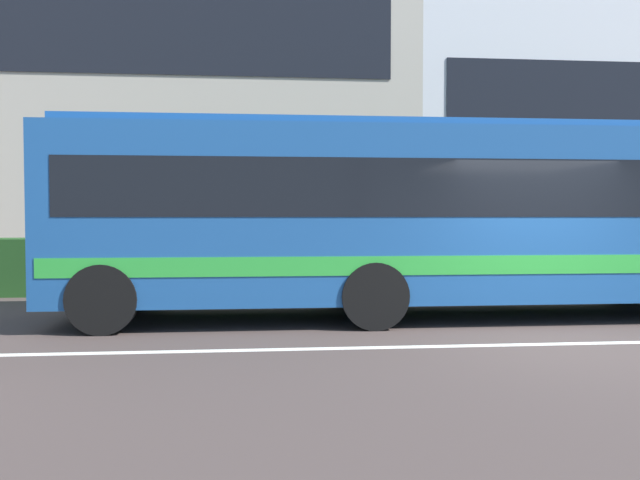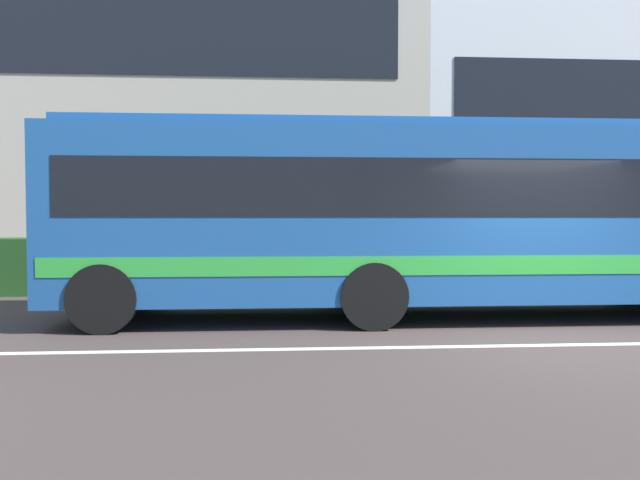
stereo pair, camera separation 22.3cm
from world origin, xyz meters
name	(u,v)px [view 2 (the right image)]	position (x,y,z in m)	size (l,w,h in m)	color
ground_plane	(574,345)	(0.00, 0.00, 0.00)	(160.00, 160.00, 0.00)	#453835
lane_centre_line	(574,345)	(0.00, 0.00, 0.00)	(60.00, 0.16, 0.01)	silver
hedge_row_far	(398,264)	(-1.10, 6.17, 0.60)	(18.21, 1.10, 1.20)	#1F461B
apartment_block_left	(64,99)	(-11.68, 16.74, 6.05)	(25.10, 11.01, 12.10)	#B6AD9D
apartment_block_right	(624,138)	(10.12, 16.74, 4.78)	(18.49, 11.01, 9.56)	silver
transit_bus	(404,212)	(-1.74, 2.42, 1.74)	(11.20, 2.56, 3.15)	#1D4F90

